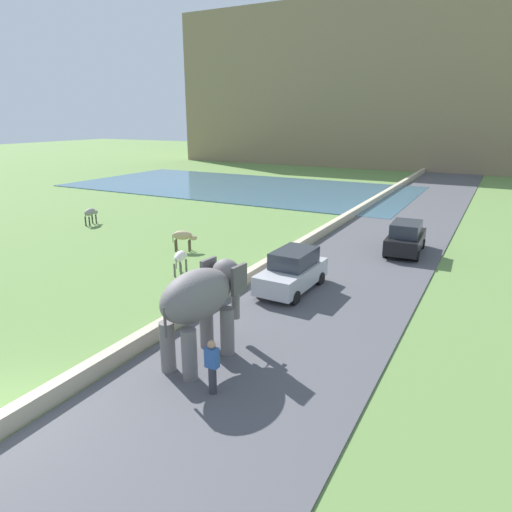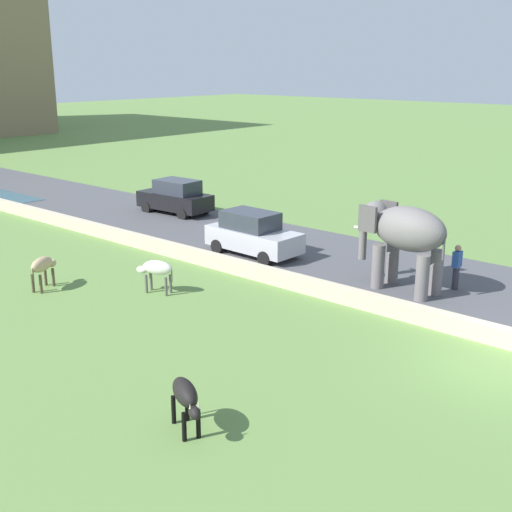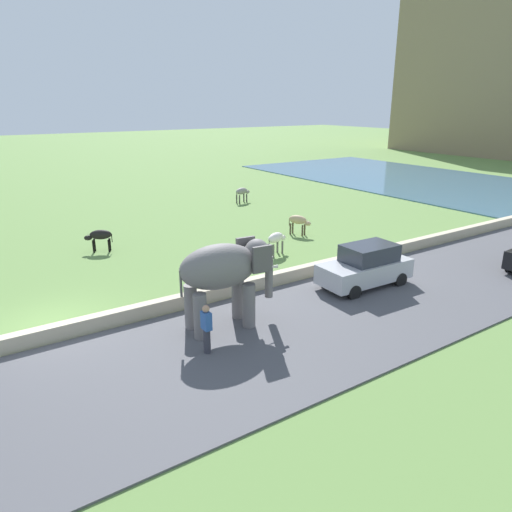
% 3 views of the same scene
% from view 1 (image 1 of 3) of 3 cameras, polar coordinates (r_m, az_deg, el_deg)
% --- Properties ---
extents(road_surface, '(7.00, 120.00, 0.06)m').
position_cam_1_polar(road_surface, '(26.98, 14.78, 0.93)').
color(road_surface, '#4C4C51').
rests_on(road_surface, ground).
extents(barrier_wall, '(0.40, 110.00, 0.54)m').
position_cam_1_polar(barrier_wall, '(26.19, 5.67, 1.50)').
color(barrier_wall, beige).
rests_on(barrier_wall, ground).
extents(lake, '(36.00, 18.00, 0.08)m').
position_cam_1_polar(lake, '(49.53, -2.11, 8.64)').
color(lake, '#426B84').
rests_on(lake, ground).
extents(hill_distant, '(64.00, 28.00, 22.98)m').
position_cam_1_polar(hill_distant, '(81.48, 17.39, 19.27)').
color(hill_distant, '#897556').
rests_on(hill_distant, ground).
extents(elephant, '(1.65, 3.53, 2.99)m').
position_cam_1_polar(elephant, '(13.75, -6.74, -5.35)').
color(elephant, slate).
rests_on(elephant, ground).
extents(person_beside_elephant, '(0.36, 0.22, 1.63)m').
position_cam_1_polar(person_beside_elephant, '(12.57, -5.48, -13.51)').
color(person_beside_elephant, '#33333D').
rests_on(person_beside_elephant, ground).
extents(car_black, '(1.95, 4.08, 1.80)m').
position_cam_1_polar(car_black, '(26.23, 18.13, 2.16)').
color(car_black, black).
rests_on(car_black, ground).
extents(car_silver, '(1.89, 4.05, 1.80)m').
position_cam_1_polar(car_silver, '(19.64, 4.56, -1.88)').
color(car_silver, '#B7B7BC').
rests_on(car_silver, ground).
extents(cow_tan, '(1.39, 0.90, 1.15)m').
position_cam_1_polar(cow_tan, '(25.81, -9.04, 2.43)').
color(cow_tan, tan).
rests_on(cow_tan, ground).
extents(cow_white, '(0.76, 1.42, 1.15)m').
position_cam_1_polar(cow_white, '(21.97, -9.40, -0.17)').
color(cow_white, silver).
rests_on(cow_white, ground).
extents(cow_grey, '(0.67, 1.42, 1.15)m').
position_cam_1_polar(cow_grey, '(33.85, -19.90, 5.09)').
color(cow_grey, gray).
rests_on(cow_grey, ground).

